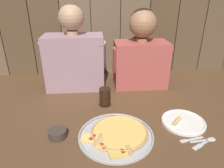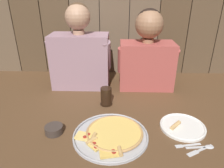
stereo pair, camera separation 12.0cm
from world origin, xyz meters
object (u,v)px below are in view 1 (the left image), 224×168
Objects in this scene: pizza_tray at (117,134)px; drinking_glass at (105,97)px; diner_left at (74,53)px; dipping_bowl at (58,133)px; dinner_plate at (183,122)px; diner_right at (141,52)px.

drinking_glass is at bearing 98.12° from pizza_tray.
diner_left is at bearing 125.53° from drinking_glass.
dipping_bowl is at bearing -130.05° from drinking_glass.
drinking_glass is (-0.05, 0.32, 0.05)m from pizza_tray.
dinner_plate is 0.61m from diner_right.
pizza_tray is at bearing -3.18° from dipping_bowl.
dipping_bowl is 0.15× the size of diner_left.
diner_right is (0.49, 0.00, -0.00)m from diner_left.
dinner_plate is (0.38, 0.08, -0.00)m from pizza_tray.
diner_left reaches higher than drinking_glass.
drinking_glass is at bearing -134.69° from diner_right.
pizza_tray is 0.71m from diner_right.
drinking_glass is 0.40m from dipping_bowl.
pizza_tray is at bearing -81.88° from drinking_glass.
dipping_bowl is 0.16× the size of diner_right.
dipping_bowl reaches higher than pizza_tray.
diner_left is 0.49m from diner_right.
dinner_plate reaches higher than pizza_tray.
drinking_glass is 0.41m from diner_left.
diner_left reaches higher than pizza_tray.
drinking_glass is at bearing 49.95° from dipping_bowl.
drinking_glass is 0.19× the size of diner_left.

